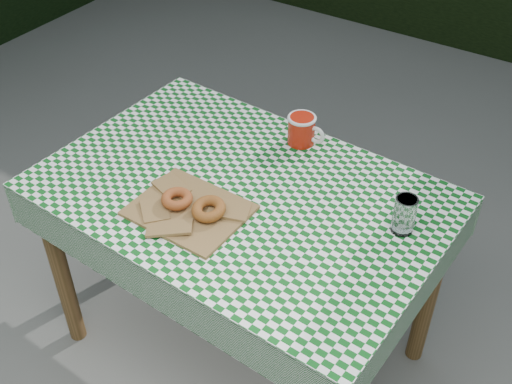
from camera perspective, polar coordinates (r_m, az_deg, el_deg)
ground at (r=2.42m, az=-0.19°, el=-15.22°), size 60.00×60.00×0.00m
table at (r=2.19m, az=-1.24°, el=-7.58°), size 1.24×0.86×0.75m
tablecloth at (r=1.93m, az=-1.39°, el=0.09°), size 1.26×0.88×0.01m
paper_bag at (r=1.85m, az=-6.02°, el=-1.57°), size 0.33×0.27×0.02m
bagel_front at (r=1.86m, az=-7.12°, el=-0.60°), size 0.12×0.12×0.03m
bagel_back at (r=1.81m, az=-4.28°, el=-1.53°), size 0.12×0.12×0.03m
coffee_mug at (r=2.10m, az=4.10°, el=5.61°), size 0.18×0.18×0.10m
drinking_glass at (r=1.80m, az=13.19°, el=-2.00°), size 0.08×0.08×0.11m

